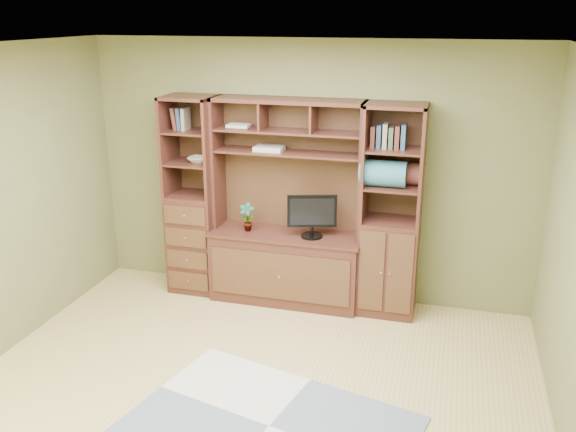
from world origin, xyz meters
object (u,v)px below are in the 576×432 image
(center_hutch, at_px, (286,205))
(monitor, at_px, (312,208))
(left_tower, at_px, (193,196))
(right_tower, at_px, (391,212))

(center_hutch, bearing_deg, monitor, -7.28)
(center_hutch, distance_m, monitor, 0.28)
(left_tower, height_order, monitor, left_tower)
(center_hutch, xyz_separation_m, left_tower, (-1.00, 0.04, 0.00))
(right_tower, distance_m, monitor, 0.75)
(center_hutch, distance_m, left_tower, 1.00)
(monitor, bearing_deg, right_tower, -11.05)
(right_tower, bearing_deg, center_hutch, -177.77)
(left_tower, height_order, right_tower, same)
(left_tower, xyz_separation_m, right_tower, (2.02, 0.00, 0.00))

